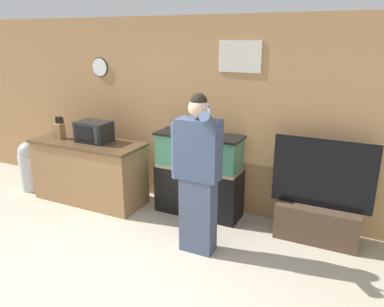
{
  "coord_description": "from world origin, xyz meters",
  "views": [
    {
      "loc": [
        2.11,
        -2.02,
        2.34
      ],
      "look_at": [
        0.32,
        1.66,
        1.05
      ],
      "focal_mm": 35.0,
      "sensor_mm": 36.0,
      "label": 1
    }
  ],
  "objects_px": {
    "microwave": "(94,132)",
    "trash_bin": "(30,165)",
    "aquarium_on_stand": "(199,175)",
    "knife_block": "(59,130)",
    "person_standing": "(197,173)",
    "counter_island": "(90,171)",
    "tv_on_stand": "(318,212)"
  },
  "relations": [
    {
      "from": "counter_island",
      "to": "tv_on_stand",
      "type": "xyz_separation_m",
      "value": [
        3.18,
        0.29,
        -0.09
      ]
    },
    {
      "from": "knife_block",
      "to": "trash_bin",
      "type": "height_order",
      "value": "knife_block"
    },
    {
      "from": "trash_bin",
      "to": "person_standing",
      "type": "bearing_deg",
      "value": -8.25
    },
    {
      "from": "tv_on_stand",
      "to": "trash_bin",
      "type": "bearing_deg",
      "value": -174.91
    },
    {
      "from": "counter_island",
      "to": "microwave",
      "type": "bearing_deg",
      "value": 23.24
    },
    {
      "from": "aquarium_on_stand",
      "to": "person_standing",
      "type": "bearing_deg",
      "value": -65.94
    },
    {
      "from": "microwave",
      "to": "tv_on_stand",
      "type": "xyz_separation_m",
      "value": [
        3.08,
        0.25,
        -0.69
      ]
    },
    {
      "from": "person_standing",
      "to": "trash_bin",
      "type": "bearing_deg",
      "value": 171.75
    },
    {
      "from": "aquarium_on_stand",
      "to": "tv_on_stand",
      "type": "distance_m",
      "value": 1.58
    },
    {
      "from": "aquarium_on_stand",
      "to": "person_standing",
      "type": "relative_size",
      "value": 0.65
    },
    {
      "from": "counter_island",
      "to": "person_standing",
      "type": "xyz_separation_m",
      "value": [
        2.0,
        -0.54,
        0.48
      ]
    },
    {
      "from": "trash_bin",
      "to": "aquarium_on_stand",
      "type": "bearing_deg",
      "value": 8.25
    },
    {
      "from": "microwave",
      "to": "person_standing",
      "type": "height_order",
      "value": "person_standing"
    },
    {
      "from": "microwave",
      "to": "knife_block",
      "type": "distance_m",
      "value": 0.58
    },
    {
      "from": "knife_block",
      "to": "tv_on_stand",
      "type": "height_order",
      "value": "tv_on_stand"
    },
    {
      "from": "counter_island",
      "to": "person_standing",
      "type": "bearing_deg",
      "value": -15.2
    },
    {
      "from": "person_standing",
      "to": "trash_bin",
      "type": "distance_m",
      "value": 3.2
    },
    {
      "from": "aquarium_on_stand",
      "to": "trash_bin",
      "type": "xyz_separation_m",
      "value": [
        -2.74,
        -0.4,
        -0.17
      ]
    },
    {
      "from": "person_standing",
      "to": "counter_island",
      "type": "bearing_deg",
      "value": 164.8
    },
    {
      "from": "person_standing",
      "to": "knife_block",
      "type": "bearing_deg",
      "value": 168.46
    },
    {
      "from": "microwave",
      "to": "person_standing",
      "type": "xyz_separation_m",
      "value": [
        1.89,
        -0.59,
        -0.12
      ]
    },
    {
      "from": "trash_bin",
      "to": "microwave",
      "type": "bearing_deg",
      "value": 6.2
    },
    {
      "from": "counter_island",
      "to": "aquarium_on_stand",
      "type": "bearing_deg",
      "value": 10.8
    },
    {
      "from": "microwave",
      "to": "aquarium_on_stand",
      "type": "xyz_separation_m",
      "value": [
        1.51,
        0.26,
        -0.49
      ]
    },
    {
      "from": "knife_block",
      "to": "person_standing",
      "type": "bearing_deg",
      "value": -11.54
    },
    {
      "from": "microwave",
      "to": "tv_on_stand",
      "type": "height_order",
      "value": "tv_on_stand"
    },
    {
      "from": "knife_block",
      "to": "tv_on_stand",
      "type": "bearing_deg",
      "value": 5.19
    },
    {
      "from": "knife_block",
      "to": "aquarium_on_stand",
      "type": "relative_size",
      "value": 0.28
    },
    {
      "from": "microwave",
      "to": "trash_bin",
      "type": "height_order",
      "value": "microwave"
    },
    {
      "from": "microwave",
      "to": "trash_bin",
      "type": "relative_size",
      "value": 0.61
    },
    {
      "from": "person_standing",
      "to": "trash_bin",
      "type": "height_order",
      "value": "person_standing"
    },
    {
      "from": "tv_on_stand",
      "to": "person_standing",
      "type": "distance_m",
      "value": 1.56
    }
  ]
}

